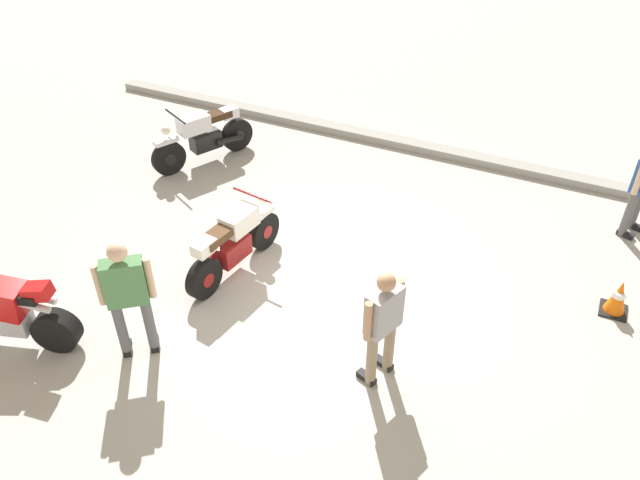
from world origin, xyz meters
TOP-DOWN VIEW (x-y plane):
  - ground_plane at (0.00, 0.00)m, footprint 40.00×40.00m
  - curb_edge at (0.00, 4.60)m, footprint 14.00×0.30m
  - motorcycle_cream_vintage at (-1.34, -0.03)m, footprint 0.75×1.95m
  - motorcycle_silver_cruiser at (-3.51, 2.49)m, footprint 1.06×1.92m
  - person_in_green_shirt at (-1.59, -1.94)m, footprint 0.58×0.53m
  - person_in_gray_shirt at (1.30, -1.03)m, footprint 0.43×0.63m
  - traffic_cone at (3.83, 1.40)m, footprint 0.36×0.36m

SIDE VIEW (x-z plane):
  - ground_plane at x=0.00m, z-range 0.00..0.00m
  - curb_edge at x=0.00m, z-range 0.00..0.15m
  - traffic_cone at x=3.83m, z-range 0.00..0.53m
  - motorcycle_cream_vintage at x=-1.34m, z-range -0.05..1.02m
  - motorcycle_silver_cruiser at x=-3.51m, z-range -0.02..1.06m
  - person_in_gray_shirt at x=1.30m, z-range 0.11..1.73m
  - person_in_green_shirt at x=-1.59m, z-range 0.13..1.87m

